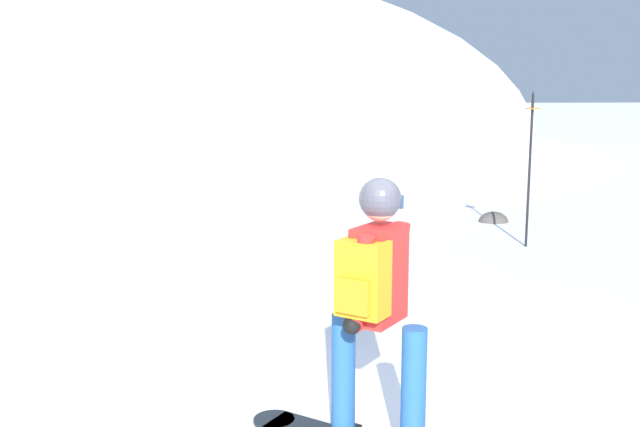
% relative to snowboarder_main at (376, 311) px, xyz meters
% --- Properties ---
extents(ridge_peak_main, '(43.66, 39.30, 16.56)m').
position_rel_snowboarder_main_xyz_m(ridge_peak_main, '(-7.63, 30.70, -0.92)').
color(ridge_peak_main, white).
rests_on(ridge_peak_main, ground).
extents(snowboarder_main, '(1.45, 1.31, 1.71)m').
position_rel_snowboarder_main_xyz_m(snowboarder_main, '(0.00, 0.00, 0.00)').
color(snowboarder_main, black).
rests_on(snowboarder_main, ground).
extents(piste_marker_near, '(0.20, 0.20, 2.24)m').
position_rel_snowboarder_main_xyz_m(piste_marker_near, '(3.62, 5.56, 0.35)').
color(piste_marker_near, black).
rests_on(piste_marker_near, ground).
extents(rock_dark, '(0.51, 0.43, 0.36)m').
position_rel_snowboarder_main_xyz_m(rock_dark, '(3.97, 7.54, -0.92)').
color(rock_dark, '#4C4742').
rests_on(rock_dark, ground).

